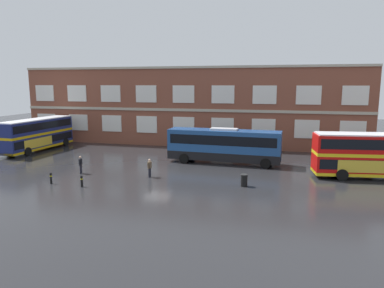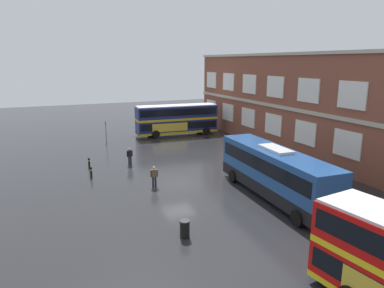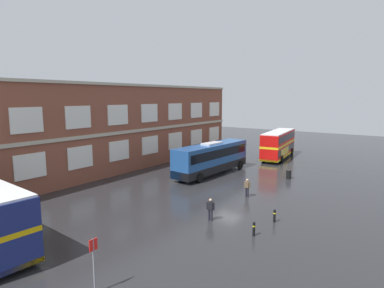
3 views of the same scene
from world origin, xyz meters
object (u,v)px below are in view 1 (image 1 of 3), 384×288
(waiting_passenger, at_px, (81,164))
(safety_bollard_west, at_px, (82,181))
(safety_bollard_east, at_px, (51,178))
(touring_coach, at_px, (224,146))
(station_litter_bin, at_px, (244,180))
(double_decker_middle, at_px, (377,155))
(second_passenger, at_px, (150,167))
(double_decker_near, at_px, (37,134))

(waiting_passenger, relative_size, safety_bollard_west, 1.79)
(waiting_passenger, distance_m, safety_bollard_east, 3.85)
(touring_coach, height_order, station_litter_bin, touring_coach)
(touring_coach, bearing_deg, station_litter_bin, -69.85)
(double_decker_middle, relative_size, safety_bollard_west, 11.83)
(second_passenger, height_order, safety_bollard_east, second_passenger)
(double_decker_middle, xyz_separation_m, waiting_passenger, (-26.93, -5.02, -1.22))
(safety_bollard_west, xyz_separation_m, safety_bollard_east, (-3.08, 0.22, 0.00))
(second_passenger, bearing_deg, touring_coach, 52.66)
(touring_coach, bearing_deg, second_passenger, -127.34)
(double_decker_near, relative_size, safety_bollard_west, 11.71)
(touring_coach, relative_size, safety_bollard_east, 12.75)
(waiting_passenger, distance_m, station_litter_bin, 15.60)
(double_decker_near, distance_m, safety_bollard_west, 19.63)
(waiting_passenger, bearing_deg, double_decker_middle, 10.56)
(double_decker_middle, height_order, touring_coach, double_decker_middle)
(second_passenger, bearing_deg, double_decker_middle, 13.10)
(double_decker_middle, relative_size, station_litter_bin, 10.91)
(second_passenger, bearing_deg, waiting_passenger, -177.10)
(safety_bollard_east, bearing_deg, second_passenger, 29.09)
(waiting_passenger, xyz_separation_m, station_litter_bin, (15.58, -0.54, -0.41))
(double_decker_near, bearing_deg, second_passenger, -25.79)
(double_decker_middle, height_order, safety_bollard_east, double_decker_middle)
(double_decker_near, bearing_deg, touring_coach, -3.71)
(station_litter_bin, distance_m, safety_bollard_west, 13.53)
(waiting_passenger, xyz_separation_m, safety_bollard_west, (2.51, -4.01, -0.44))
(station_litter_bin, bearing_deg, second_passenger, 174.20)
(double_decker_near, height_order, double_decker_middle, same)
(station_litter_bin, xyz_separation_m, safety_bollard_east, (-16.15, -3.25, -0.03))
(double_decker_near, bearing_deg, safety_bollard_west, -43.08)
(safety_bollard_west, bearing_deg, double_decker_near, 136.92)
(double_decker_near, relative_size, double_decker_middle, 0.99)
(double_decker_middle, xyz_separation_m, second_passenger, (-20.07, -4.67, -1.22))
(waiting_passenger, bearing_deg, touring_coach, 31.84)
(double_decker_near, bearing_deg, double_decker_middle, -6.39)
(double_decker_middle, distance_m, touring_coach, 14.67)
(double_decker_middle, distance_m, waiting_passenger, 27.42)
(double_decker_middle, relative_size, waiting_passenger, 6.61)
(safety_bollard_east, bearing_deg, safety_bollard_west, -4.07)
(double_decker_middle, distance_m, second_passenger, 20.65)
(touring_coach, bearing_deg, safety_bollard_west, -130.38)
(double_decker_near, height_order, safety_bollard_east, double_decker_near)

